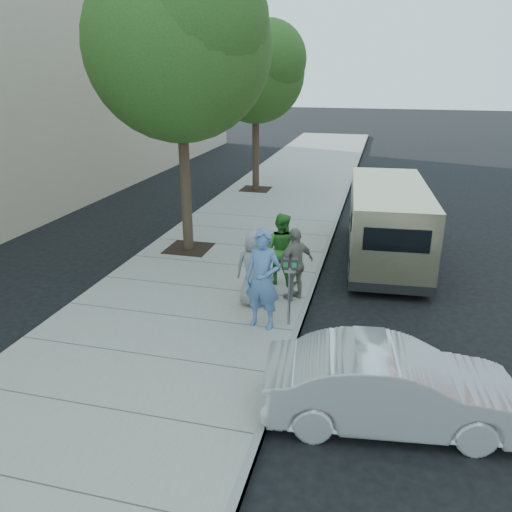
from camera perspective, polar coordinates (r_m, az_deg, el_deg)
name	(u,v)px	position (r m, az deg, el deg)	size (l,w,h in m)	color
ground	(245,297)	(11.38, -1.28, -4.76)	(120.00, 120.00, 0.00)	black
sidewalk	(203,290)	(11.63, -6.05, -3.88)	(5.00, 60.00, 0.15)	gray
curb_face	(308,301)	(11.08, 5.94, -5.17)	(0.12, 60.00, 0.16)	gray
tree_near	(180,39)	(13.31, -8.68, 23.29)	(4.62, 4.60, 7.53)	black
tree_far	(257,69)	(20.53, 0.10, 20.63)	(3.92, 3.80, 6.49)	black
parking_meter	(290,277)	(9.52, 3.88, -2.45)	(0.29, 0.12, 1.38)	gray
van	(387,222)	(13.64, 14.74, 3.82)	(2.23, 5.67, 2.06)	beige
sedan	(392,386)	(7.64, 15.26, -14.19)	(1.28, 3.68, 1.21)	silver
person_officer	(263,279)	(9.44, 0.77, -2.69)	(0.72, 0.47, 1.98)	#547BB4
person_green_shirt	(281,249)	(11.49, 2.89, 0.85)	(0.82, 0.64, 1.69)	#388D2E
person_gray_shirt	(254,268)	(10.41, -0.20, -1.39)	(0.81, 0.52, 1.65)	gray
person_striped_polo	(295,264)	(10.70, 4.51, -0.92)	(0.95, 0.39, 1.62)	gray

